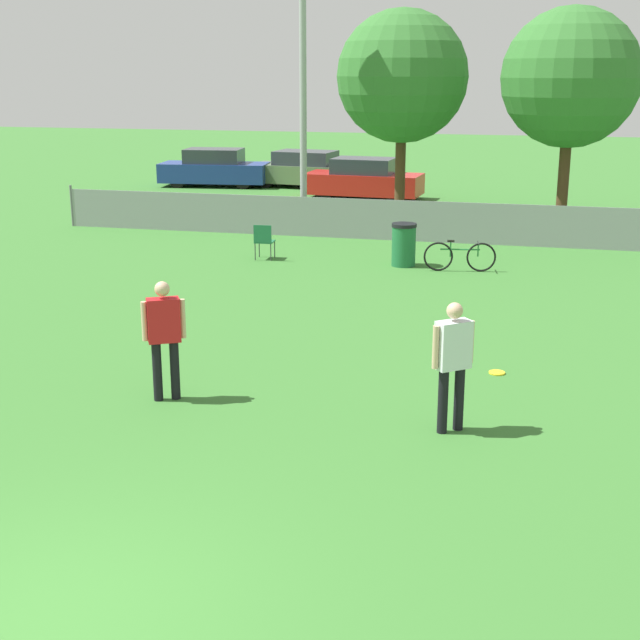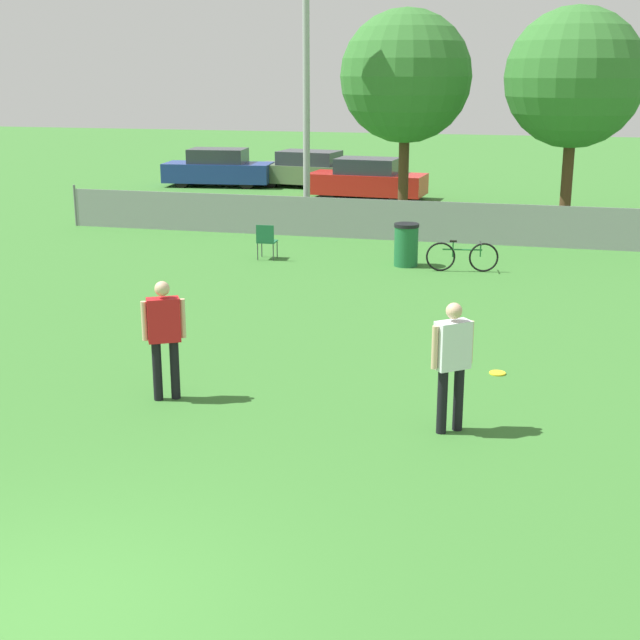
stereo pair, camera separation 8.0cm
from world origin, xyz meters
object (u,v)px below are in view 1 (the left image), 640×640
(player_defender_red, at_px, (164,331))
(player_receiver_white, at_px, (453,357))
(frisbee_disc, at_px, (497,373))
(trash_bin, at_px, (404,245))
(light_pole, at_px, (303,68))
(parked_car_red, at_px, (364,180))
(tree_far_right, at_px, (571,78))
(folding_chair_sideline, at_px, (264,239))
(parked_car_olive, at_px, (306,170))
(tree_near_pole, at_px, (402,77))
(bicycle_sideline, at_px, (460,256))
(parked_car_blue, at_px, (214,169))

(player_defender_red, distance_m, player_receiver_white, 3.99)
(frisbee_disc, bearing_deg, trash_bin, 109.37)
(light_pole, distance_m, parked_car_red, 7.23)
(tree_far_right, height_order, folding_chair_sideline, tree_far_right)
(tree_far_right, bearing_deg, player_receiver_white, -95.50)
(parked_car_olive, bearing_deg, light_pole, -68.61)
(light_pole, height_order, tree_near_pole, light_pole)
(tree_near_pole, xyz_separation_m, frisbee_disc, (3.84, -14.52, -4.27))
(bicycle_sideline, bearing_deg, parked_car_blue, 119.97)
(bicycle_sideline, xyz_separation_m, trash_bin, (-1.35, 0.29, 0.16))
(tree_far_right, bearing_deg, player_defender_red, -109.31)
(tree_near_pole, bearing_deg, parked_car_red, 116.53)
(tree_near_pole, relative_size, folding_chair_sideline, 7.22)
(light_pole, distance_m, player_receiver_white, 16.19)
(frisbee_disc, relative_size, parked_car_blue, 0.06)
(player_receiver_white, xyz_separation_m, folding_chair_sideline, (-5.54, 9.69, -0.49))
(trash_bin, distance_m, parked_car_olive, 14.95)
(trash_bin, height_order, parked_car_blue, parked_car_blue)
(player_defender_red, xyz_separation_m, trash_bin, (1.86, 9.63, -0.49))
(tree_far_right, bearing_deg, parked_car_red, 144.71)
(tree_far_right, height_order, frisbee_disc, tree_far_right)
(frisbee_disc, height_order, parked_car_olive, parked_car_olive)
(light_pole, height_order, parked_car_red, light_pole)
(parked_car_olive, relative_size, parked_car_red, 1.08)
(tree_far_right, bearing_deg, parked_car_olive, 142.12)
(tree_near_pole, height_order, tree_far_right, tree_near_pole)
(bicycle_sideline, distance_m, parked_car_olive, 15.80)
(tree_near_pole, xyz_separation_m, folding_chair_sideline, (-2.18, -7.26, -3.78))
(bicycle_sideline, bearing_deg, folding_chair_sideline, 168.51)
(trash_bin, bearing_deg, frisbee_disc, -70.63)
(parked_car_blue, bearing_deg, player_receiver_white, -68.95)
(player_defender_red, bearing_deg, parked_car_red, 64.50)
(player_receiver_white, distance_m, parked_car_olive, 24.87)
(player_defender_red, bearing_deg, bicycle_sideline, 41.95)
(parked_car_olive, bearing_deg, parked_car_red, -36.46)
(tree_far_right, bearing_deg, bicycle_sideline, -109.79)
(player_receiver_white, relative_size, bicycle_sideline, 1.04)
(light_pole, distance_m, bicycle_sideline, 8.36)
(tree_near_pole, xyz_separation_m, parked_car_olive, (-4.79, 6.54, -3.61))
(tree_near_pole, relative_size, player_defender_red, 3.68)
(folding_chair_sideline, distance_m, bicycle_sideline, 4.77)
(player_receiver_white, height_order, parked_car_blue, player_receiver_white)
(trash_bin, bearing_deg, light_pole, 127.62)
(player_receiver_white, relative_size, parked_car_red, 0.40)
(player_defender_red, height_order, folding_chair_sideline, player_defender_red)
(tree_far_right, distance_m, folding_chair_sideline, 10.17)
(light_pole, xyz_separation_m, player_receiver_white, (5.88, -14.67, -3.53))
(trash_bin, bearing_deg, tree_near_pole, 99.86)
(parked_car_red, bearing_deg, frisbee_disc, -68.76)
(player_receiver_white, distance_m, bicycle_sideline, 9.57)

